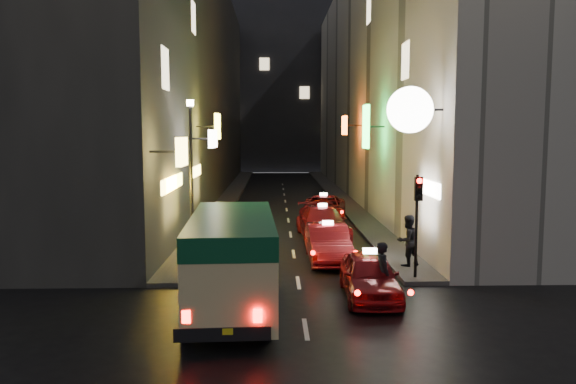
{
  "coord_description": "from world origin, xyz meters",
  "views": [
    {
      "loc": [
        -0.8,
        -10.02,
        5.07
      ],
      "look_at": [
        -0.24,
        13.0,
        2.61
      ],
      "focal_mm": 35.0,
      "sensor_mm": 36.0,
      "label": 1
    }
  ],
  "objects": [
    {
      "name": "taxi_far",
      "position": [
        2.0,
        21.63,
        0.86
      ],
      "size": [
        2.93,
        5.64,
        1.88
      ],
      "color": "maroon",
      "rests_on": "ground"
    },
    {
      "name": "building_far",
      "position": [
        0.0,
        66.0,
        11.0
      ],
      "size": [
        30.0,
        10.0,
        22.0
      ],
      "primitive_type": "cube",
      "color": "#2F2F34",
      "rests_on": "ground"
    },
    {
      "name": "taxi_third",
      "position": [
        1.5,
        16.44,
        0.89
      ],
      "size": [
        2.7,
        5.74,
        1.95
      ],
      "color": "maroon",
      "rests_on": "ground"
    },
    {
      "name": "building_right",
      "position": [
        8.0,
        33.99,
        9.0
      ],
      "size": [
        7.93,
        52.0,
        18.0
      ],
      "color": "#B4B1A5",
      "rests_on": "ground"
    },
    {
      "name": "taxi_near",
      "position": [
        2.11,
        6.73,
        0.8
      ],
      "size": [
        2.18,
        5.09,
        1.77
      ],
      "color": "maroon",
      "rests_on": "ground"
    },
    {
      "name": "pedestrian_sidewalk",
      "position": [
        4.12,
        10.25,
        1.22
      ],
      "size": [
        0.95,
        0.82,
        2.14
      ],
      "primitive_type": "imported",
      "rotation": [
        0.0,
        0.0,
        3.63
      ],
      "color": "black",
      "rests_on": "sidewalk_right"
    },
    {
      "name": "minibus",
      "position": [
        -1.98,
        5.36,
        1.74
      ],
      "size": [
        2.55,
        6.51,
        2.76
      ],
      "color": "beige",
      "rests_on": "ground"
    },
    {
      "name": "traffic_light",
      "position": [
        4.0,
        8.47,
        2.69
      ],
      "size": [
        0.26,
        0.43,
        3.5
      ],
      "color": "black",
      "rests_on": "sidewalk_right"
    },
    {
      "name": "lamp_post",
      "position": [
        -4.2,
        13.0,
        3.72
      ],
      "size": [
        0.28,
        0.28,
        6.22
      ],
      "color": "black",
      "rests_on": "sidewalk_left"
    },
    {
      "name": "building_left",
      "position": [
        -8.0,
        33.99,
        9.0
      ],
      "size": [
        7.53,
        52.0,
        18.0
      ],
      "color": "#3B3835",
      "rests_on": "ground"
    },
    {
      "name": "sidewalk_right",
      "position": [
        4.25,
        34.0,
        0.07
      ],
      "size": [
        1.5,
        52.0,
        0.15
      ],
      "primitive_type": "cube",
      "color": "#484543",
      "rests_on": "ground"
    },
    {
      "name": "taxi_second",
      "position": [
        1.29,
        11.64,
        0.85
      ],
      "size": [
        2.25,
        5.35,
        1.86
      ],
      "color": "maroon",
      "rests_on": "ground"
    },
    {
      "name": "pedestrian_crossing",
      "position": [
        2.41,
        6.17,
        1.05
      ],
      "size": [
        0.55,
        0.75,
        2.09
      ],
      "primitive_type": "imported",
      "rotation": [
        0.0,
        0.0,
        1.73
      ],
      "color": "black",
      "rests_on": "ground"
    },
    {
      "name": "sidewalk_left",
      "position": [
        -4.25,
        34.0,
        0.07
      ],
      "size": [
        1.5,
        52.0,
        0.15
      ],
      "primitive_type": "cube",
      "color": "#484543",
      "rests_on": "ground"
    }
  ]
}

